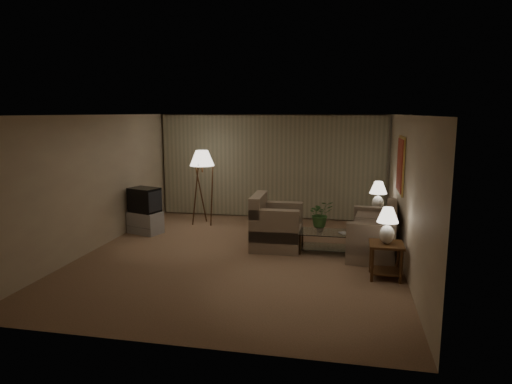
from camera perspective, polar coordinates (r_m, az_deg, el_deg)
ground at (r=8.92m, az=-1.93°, el=-8.02°), size 7.00×7.00×0.00m
room_shell at (r=10.00m, az=0.15°, el=4.20°), size 6.04×7.02×2.72m
sofa at (r=9.26m, az=14.38°, el=-5.16°), size 1.90×1.19×0.77m
armchair at (r=9.35m, az=2.61°, el=-4.40°), size 1.08×1.03×0.87m
side_table_near at (r=7.97m, az=15.93°, el=-7.48°), size 0.56×0.56×0.60m
side_table_far at (r=10.48m, az=14.88°, el=-3.34°), size 0.52×0.43×0.60m
table_lamp_near at (r=7.83m, az=16.12°, el=-3.65°), size 0.35×0.35×0.61m
table_lamp_far at (r=10.36m, az=15.02°, el=-0.18°), size 0.38×0.38×0.66m
coffee_table at (r=9.19m, az=8.92°, el=-5.78°), size 1.17×0.64×0.41m
tv_cabinet at (r=10.81m, az=-13.66°, el=-3.71°), size 1.02×0.91×0.50m
crt_tv at (r=10.70m, az=-13.78°, el=-0.96°), size 0.93×0.85×0.55m
floor_lamp at (r=11.28m, az=-6.69°, el=0.75°), size 0.60×0.60×1.84m
ottoman at (r=10.73m, az=2.98°, el=-3.82°), size 0.69×0.69×0.40m
vase at (r=9.14m, az=8.02°, el=-4.46°), size 0.15×0.15×0.15m
flowers at (r=9.06m, az=8.07°, el=-2.39°), size 0.60×0.57×0.52m
book at (r=9.05m, az=10.50°, el=-5.12°), size 0.24×0.26×0.02m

